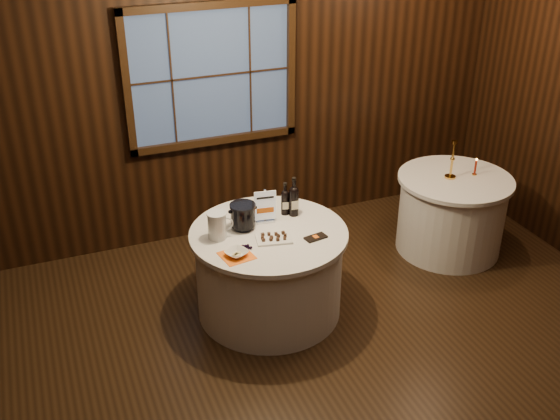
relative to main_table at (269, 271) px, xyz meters
name	(u,v)px	position (x,y,z in m)	size (l,w,h in m)	color
ground	(318,386)	(0.00, -1.00, -0.39)	(6.00, 6.00, 0.00)	black
back_wall	(211,86)	(0.00, 1.48, 1.16)	(6.00, 0.10, 3.00)	black
main_table	(269,271)	(0.00, 0.00, 0.00)	(1.28, 1.28, 0.77)	silver
side_table	(451,213)	(2.00, 0.30, 0.00)	(1.08, 1.08, 0.77)	silver
sign_stand	(265,211)	(0.03, 0.16, 0.48)	(0.18, 0.11, 0.29)	silver
port_bottle_left	(285,201)	(0.24, 0.23, 0.51)	(0.07, 0.08, 0.29)	black
port_bottle_right	(294,199)	(0.30, 0.19, 0.53)	(0.08, 0.09, 0.34)	black
ice_bucket	(243,216)	(-0.17, 0.13, 0.50)	(0.21, 0.21, 0.22)	black
chocolate_plate	(274,238)	(-0.01, -0.14, 0.40)	(0.31, 0.24, 0.04)	white
chocolate_box	(316,237)	(0.31, -0.24, 0.39)	(0.18, 0.09, 0.01)	black
grape_bunch	(245,247)	(-0.26, -0.18, 0.40)	(0.15, 0.08, 0.04)	black
glass_pitcher	(217,225)	(-0.41, 0.05, 0.50)	(0.21, 0.16, 0.22)	silver
orange_napkin	(237,256)	(-0.36, -0.26, 0.38)	(0.23, 0.23, 0.00)	orange
cracker_bowl	(237,253)	(-0.36, -0.26, 0.41)	(0.16, 0.16, 0.04)	white
brass_candlestick	(452,165)	(1.95, 0.32, 0.52)	(0.10, 0.10, 0.37)	gold
red_candle	(475,168)	(2.20, 0.29, 0.45)	(0.05, 0.05, 0.17)	gold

